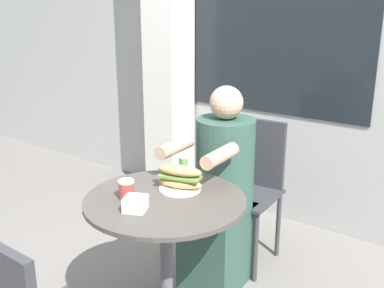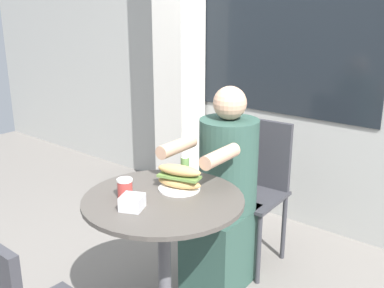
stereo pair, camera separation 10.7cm
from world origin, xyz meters
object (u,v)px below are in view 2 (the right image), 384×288
drink_cup (125,188)px  sandwich_on_plate (179,178)px  condiment_bottle (185,164)px  seated_diner (224,202)px  cafe_table (164,236)px  diner_chair (257,179)px

drink_cup → sandwich_on_plate: bearing=61.3°
drink_cup → condiment_bottle: bearing=87.9°
seated_diner → condiment_bottle: bearing=71.3°
cafe_table → drink_cup: (-0.13, -0.11, 0.23)m
seated_diner → sandwich_on_plate: bearing=91.8°
cafe_table → seated_diner: bearing=95.1°
cafe_table → sandwich_on_plate: sandwich_on_plate is taller
drink_cup → condiment_bottle: (0.01, 0.39, 0.01)m
diner_chair → cafe_table: bearing=89.9°
diner_chair → drink_cup: bearing=82.0°
cafe_table → drink_cup: drink_cup is taller
sandwich_on_plate → drink_cup: sandwich_on_plate is taller
cafe_table → diner_chair: (-0.06, 0.88, -0.00)m
sandwich_on_plate → condiment_bottle: sandwich_on_plate is taller
cafe_table → diner_chair: 0.88m
cafe_table → sandwich_on_plate: (-0.01, 0.12, 0.24)m
cafe_table → drink_cup: bearing=-140.3°
seated_diner → condiment_bottle: seated_diner is taller
cafe_table → sandwich_on_plate: 0.27m
sandwich_on_plate → condiment_bottle: bearing=122.9°
diner_chair → seated_diner: 0.35m
seated_diner → condiment_bottle: 0.38m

